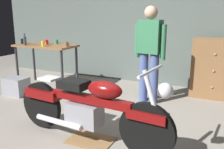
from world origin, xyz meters
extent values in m
plane|color=gray|center=(0.00, 0.00, 0.00)|extent=(12.00, 12.00, 0.00)
cube|color=#56605B|center=(0.00, 2.80, 1.55)|extent=(8.00, 0.12, 3.10)
cube|color=brown|center=(-1.92, 1.57, 0.88)|extent=(1.30, 0.64, 0.04)
cylinder|color=#2D2D33|center=(-2.51, 1.31, 0.43)|extent=(0.05, 0.05, 0.86)
cylinder|color=#2D2D33|center=(-1.33, 1.31, 0.43)|extent=(0.05, 0.05, 0.86)
cylinder|color=#2D2D33|center=(-2.51, 1.83, 0.43)|extent=(0.05, 0.05, 0.86)
cylinder|color=#2D2D33|center=(-1.33, 1.83, 0.43)|extent=(0.05, 0.05, 0.86)
cylinder|color=black|center=(0.87, -0.22, 0.32)|extent=(0.64, 0.13, 0.64)
cylinder|color=black|center=(-0.67, -0.08, 0.32)|extent=(0.64, 0.13, 0.64)
cube|color=maroon|center=(0.87, -0.22, 0.50)|extent=(0.45, 0.18, 0.10)
cube|color=maroon|center=(-0.62, -0.09, 0.50)|extent=(0.53, 0.23, 0.12)
cube|color=gray|center=(0.05, -0.15, 0.34)|extent=(0.46, 0.28, 0.28)
cube|color=maroon|center=(0.15, -0.16, 0.55)|extent=(1.10, 0.20, 0.10)
ellipsoid|color=maroon|center=(0.35, -0.18, 0.70)|extent=(0.46, 0.26, 0.20)
cube|color=black|center=(-0.10, -0.14, 0.70)|extent=(0.38, 0.27, 0.10)
cube|color=silver|center=(-0.50, -0.10, 0.72)|extent=(0.26, 0.22, 0.03)
cylinder|color=silver|center=(0.93, -0.23, 0.65)|extent=(0.27, 0.07, 0.68)
cylinder|color=silver|center=(0.89, -0.23, 0.98)|extent=(0.09, 0.60, 0.03)
sphere|color=silver|center=(1.05, -0.24, 0.80)|extent=(0.16, 0.16, 0.16)
cylinder|color=silver|center=(-0.26, -0.26, 0.22)|extent=(0.70, 0.13, 0.07)
cylinder|color=#475891|center=(0.46, 1.51, 0.44)|extent=(0.15, 0.15, 0.88)
cylinder|color=#475891|center=(0.26, 1.54, 0.44)|extent=(0.15, 0.15, 0.88)
cube|color=#33724C|center=(0.36, 1.52, 1.16)|extent=(0.41, 0.27, 0.56)
cylinder|color=#33724C|center=(0.60, 1.49, 1.08)|extent=(0.09, 0.09, 0.58)
cylinder|color=#33724C|center=(0.12, 1.56, 1.08)|extent=(0.09, 0.09, 0.58)
sphere|color=tan|center=(0.36, 1.52, 1.56)|extent=(0.22, 0.22, 0.22)
cube|color=brown|center=(1.38, 2.30, 0.55)|extent=(0.80, 0.44, 1.10)
sphere|color=tan|center=(1.38, 2.07, 0.85)|extent=(0.04, 0.04, 0.04)
sphere|color=tan|center=(1.38, 2.07, 0.55)|extent=(0.04, 0.04, 0.04)
sphere|color=tan|center=(1.38, 2.07, 0.25)|extent=(0.04, 0.04, 0.04)
cube|color=olive|center=(0.14, -0.15, 0.01)|extent=(0.56, 0.40, 0.01)
cube|color=gray|center=(-2.07, 0.82, 0.17)|extent=(0.44, 0.32, 0.34)
cylinder|color=#3D7F4C|center=(-1.83, 1.81, 0.94)|extent=(0.07, 0.07, 0.09)
torus|color=#3D7F4C|center=(-1.78, 1.81, 0.95)|extent=(0.05, 0.01, 0.05)
cylinder|color=yellow|center=(-1.80, 1.35, 0.95)|extent=(0.07, 0.07, 0.11)
torus|color=yellow|center=(-1.76, 1.35, 0.96)|extent=(0.06, 0.01, 0.06)
cylinder|color=black|center=(-2.49, 1.50, 0.95)|extent=(0.08, 0.08, 0.11)
torus|color=black|center=(-2.45, 1.50, 0.96)|extent=(0.06, 0.01, 0.06)
cylinder|color=brown|center=(-1.36, 1.52, 0.95)|extent=(0.09, 0.09, 0.09)
torus|color=brown|center=(-1.31, 1.52, 0.95)|extent=(0.05, 0.01, 0.05)
cylinder|color=red|center=(-1.94, 1.62, 0.95)|extent=(0.08, 0.08, 0.10)
torus|color=red|center=(-1.90, 1.62, 0.95)|extent=(0.05, 0.01, 0.05)
cylinder|color=#3F4C59|center=(-2.24, 1.32, 0.99)|extent=(0.06, 0.06, 0.18)
cylinder|color=#3F4C59|center=(-2.24, 1.32, 1.10)|extent=(0.03, 0.03, 0.05)
cylinder|color=black|center=(-2.24, 1.32, 1.14)|extent=(0.03, 0.03, 0.01)
camera|label=1|loc=(1.58, -2.60, 1.54)|focal=40.06mm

